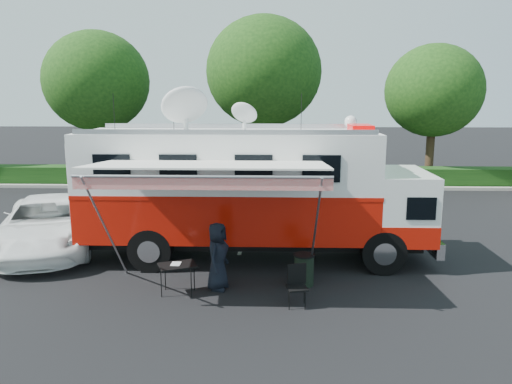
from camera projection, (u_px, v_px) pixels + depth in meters
ground_plane at (255, 258)px, 14.82m from camera, size 120.00×120.00×0.00m
back_border at (285, 90)px, 26.46m from camera, size 60.00×6.14×8.87m
stall_lines at (244, 230)px, 17.77m from camera, size 24.12×5.50×0.01m
command_truck at (252, 190)px, 14.42m from camera, size 10.01×2.75×4.81m
awning at (208, 169)px, 11.45m from camera, size 5.46×2.81×3.30m
white_suv at (49, 249)px, 15.63m from camera, size 4.22×6.34×1.62m
person at (218, 289)px, 12.48m from camera, size 0.73×0.94×1.70m
folding_table at (178, 266)px, 12.04m from camera, size 1.05×0.91×0.75m
folding_chair at (297, 281)px, 11.44m from camera, size 0.54×0.57×0.95m
trash_bin at (304, 270)px, 12.65m from camera, size 0.54×0.54×0.81m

